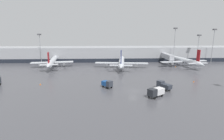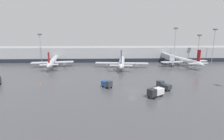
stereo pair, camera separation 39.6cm
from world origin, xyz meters
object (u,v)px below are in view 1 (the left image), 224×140
Objects in this scene: parked_jet_1 at (121,62)px; apron_light_mast_0 at (175,36)px; parked_jet_0 at (184,60)px; traffic_cone_2 at (40,84)px; parked_jet_2 at (52,61)px; apron_light_mast_6 at (199,41)px; service_truck_3 at (107,84)px; traffic_cone_0 at (176,66)px; traffic_cone_1 at (194,81)px; service_truck_1 at (164,85)px; apron_light_mast_2 at (214,37)px; apron_light_mast_3 at (40,40)px; service_truck_2 at (156,92)px.

apron_light_mast_0 reaches higher than parked_jet_1.
parked_jet_0 reaches higher than traffic_cone_2.
parked_jet_0 is 71.53m from parked_jet_2.
service_truck_3 is at bearing -140.47° from apron_light_mast_6.
traffic_cone_0 reaches higher than traffic_cone_1.
parked_jet_0 is at bearing -63.00° from service_truck_1.
parked_jet_0 is 0.95× the size of parked_jet_2.
service_truck_1 is at bearing -132.99° from apron_light_mast_2.
apron_light_mast_3 is 1.03× the size of apron_light_mast_6.
traffic_cone_0 is (-5.35, -1.88, -2.82)m from parked_jet_0.
service_truck_2 is 9.55× the size of traffic_cone_1.
traffic_cone_1 is (18.70, 14.57, -1.31)m from service_truck_2.
traffic_cone_2 is (-37.59, 13.59, -1.29)m from service_truck_2.
parked_jet_2 is 62.74m from service_truck_2.
service_truck_2 reaches higher than traffic_cone_1.
apron_light_mast_2 is at bearing -0.78° from apron_light_mast_3.
apron_light_mast_6 reaches higher than parked_jet_0.
service_truck_1 is 42.02m from traffic_cone_0.
service_truck_2 is at bearing -115.70° from apron_light_mast_0.
service_truck_1 is 0.94× the size of service_truck_2.
traffic_cone_0 is at bearing -155.43° from apron_light_mast_2.
service_truck_3 is at bearing 173.35° from parked_jet_1.
service_truck_3 is at bearing 120.71° from parked_jet_0.
traffic_cone_1 is at bearing -91.70° from service_truck_1.
apron_light_mast_6 is at bearing 27.40° from traffic_cone_2.
traffic_cone_2 is at bearing -71.55° from apron_light_mast_3.
service_truck_1 is 57.70m from apron_light_mast_0.
service_truck_1 is 18.51m from service_truck_3.
parked_jet_1 is 7.98× the size of service_truck_3.
parked_jet_1 is 50.08m from apron_light_mast_3.
apron_light_mast_3 is at bearing 179.22° from apron_light_mast_2.
service_truck_2 is 9.07× the size of traffic_cone_2.
apron_light_mast_0 reaches higher than service_truck_2.
parked_jet_0 is 7.80× the size of service_truck_3.
apron_light_mast_6 is at bearing -167.42° from apron_light_mast_2.
traffic_cone_2 is at bearing -152.60° from apron_light_mast_6.
service_truck_3 reaches higher than traffic_cone_2.
traffic_cone_2 is 80.16m from apron_light_mast_0.
traffic_cone_1 is at bearing -101.76° from apron_light_mast_0.
apron_light_mast_0 is at bearing 98.11° from service_truck_3.
service_truck_1 is (10.25, -36.59, -1.50)m from parked_jet_1.
apron_light_mast_0 is at bearing -0.33° from apron_light_mast_3.
apron_light_mast_6 is (11.55, 8.27, 10.41)m from parked_jet_0.
apron_light_mast_3 reaches higher than traffic_cone_0.
parked_jet_2 is 58.07× the size of traffic_cone_1.
service_truck_2 is 65.36m from apron_light_mast_0.
apron_light_mast_3 reaches higher than service_truck_2.
service_truck_1 is at bearing -157.63° from parked_jet_1.
service_truck_1 reaches higher than service_truck_3.
apron_light_mast_6 is (92.99, -3.71, -0.32)m from apron_light_mast_3.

